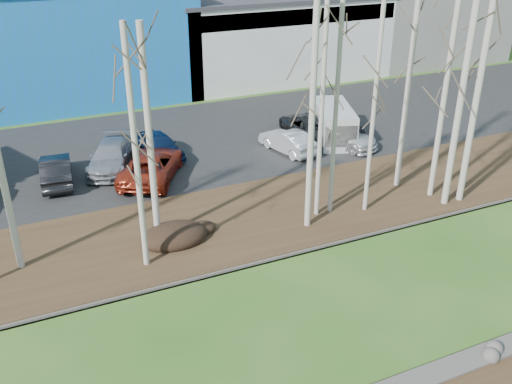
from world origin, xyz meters
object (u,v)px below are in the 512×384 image
car_2 (151,165)px  car_5 (288,141)px  car_8 (331,123)px  van_white (334,124)px  car_6 (308,126)px  car_3 (111,156)px  car_1 (56,170)px  car_7 (342,134)px  car_4 (159,145)px

car_2 → car_5: size_ratio=1.36×
car_8 → car_5: bearing=29.8°
car_2 → van_white: van_white is taller
car_6 → car_8: same height
car_6 → van_white: size_ratio=1.03×
car_8 → car_3: bearing=6.6°
car_1 → van_white: (16.26, -0.66, 0.34)m
car_3 → car_7: car_3 is taller
car_8 → car_1: bearing=9.1°
car_6 → van_white: 1.64m
car_4 → car_5: size_ratio=1.02×
car_4 → car_8: size_ratio=0.76×
car_6 → car_8: bearing=-172.3°
car_4 → car_7: size_ratio=0.87×
car_6 → van_white: (1.21, -1.07, 0.31)m
car_1 → car_4: car_1 is taller
car_7 → car_1: bearing=155.6°
car_1 → car_6: (15.05, 0.41, 0.03)m
car_1 → car_7: 16.40m
car_2 → car_3: size_ratio=1.10×
car_6 → car_1: bearing=9.3°
car_2 → car_6: bearing=-139.5°
car_1 → car_3: bearing=-161.5°
car_7 → car_8: 2.01m
car_1 → car_3: 3.03m
van_white → car_8: bearing=86.6°
car_5 → van_white: 3.47m
car_1 → car_3: size_ratio=0.87×
car_4 → car_7: car_4 is taller
car_6 → car_8: size_ratio=1.00×
car_5 → van_white: bearing=176.4°
car_7 → van_white: (-0.06, 0.89, 0.37)m
car_5 → car_8: car_8 is taller
car_2 → car_4: bearing=-84.0°
car_5 → van_white: size_ratio=0.77×
car_5 → car_7: size_ratio=0.86×
car_4 → van_white: (10.43, -1.89, 0.36)m
car_5 → car_8: (3.89, 1.58, 0.08)m
car_5 → car_4: bearing=-30.9°
car_1 → car_4: bearing=-162.6°
car_6 → car_8: 1.68m
car_7 → van_white: size_ratio=0.90×
car_4 → car_7: bearing=-24.6°
van_white → car_6: bearing=158.9°
car_8 → car_2: bearing=16.9°
car_2 → car_5: (8.25, 0.38, -0.10)m
car_2 → van_white: (11.66, 0.89, 0.29)m
car_1 → car_4: (5.83, 1.23, -0.02)m
car_3 → car_4: (2.88, 0.55, -0.03)m
car_6 → car_3: bearing=6.4°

